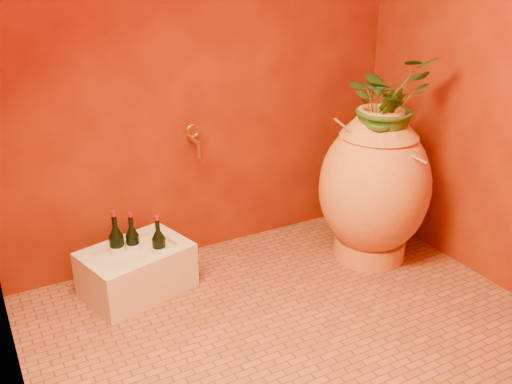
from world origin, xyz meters
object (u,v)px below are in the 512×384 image
wine_bottle_c (117,248)px  wall_tap (194,139)px  amphora (374,186)px  stone_basin (137,271)px  wine_bottle_b (133,246)px  wine_bottle_a (159,249)px

wine_bottle_c → wall_tap: (0.54, 0.15, 0.50)m
amphora → wine_bottle_c: (-1.47, 0.35, -0.20)m
stone_basin → wine_bottle_b: bearing=82.7°
wine_bottle_b → wall_tap: 0.69m
amphora → wine_bottle_c: bearing=166.5°
amphora → wine_bottle_a: bearing=168.6°
amphora → wine_bottle_b: bearing=165.3°
wine_bottle_a → wine_bottle_b: same height
amphora → wine_bottle_a: (-1.27, 0.26, -0.21)m
stone_basin → wine_bottle_b: 0.14m
wine_bottle_b → wine_bottle_c: (-0.09, -0.01, 0.01)m
wine_bottle_c → wall_tap: size_ratio=1.89×
amphora → wine_bottle_c: amphora is taller
wall_tap → wine_bottle_c: bearing=-164.3°
wine_bottle_a → wall_tap: (0.34, 0.25, 0.51)m
amphora → wall_tap: size_ratio=5.18×
stone_basin → wall_tap: size_ratio=3.52×
amphora → stone_basin: size_ratio=1.47×
stone_basin → wine_bottle_b: (0.01, 0.06, 0.13)m
wine_bottle_a → wine_bottle_c: 0.23m
amphora → stone_basin: amphora is taller
wine_bottle_b → wall_tap: bearing=17.8°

